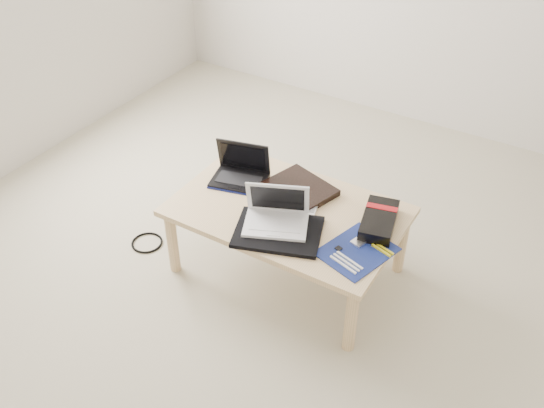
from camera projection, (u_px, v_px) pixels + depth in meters
The scene contains 13 objects.
ground at pixel (278, 288), 3.07m from camera, with size 4.00×4.00×0.00m, color #AFA68E.
coffee_table at pixel (287, 217), 2.97m from camera, with size 1.10×0.70×0.40m.
book at pixel (299, 189), 3.04m from camera, with size 0.39×0.35×0.03m.
netbook at pixel (240, 173), 3.11m from camera, with size 0.32×0.26×0.20m.
tablet at pixel (279, 211), 2.92m from camera, with size 0.28×0.25×0.01m.
remote at pixel (314, 203), 2.97m from camera, with size 0.10×0.23×0.02m.
neoprene_sleeve at pixel (278, 232), 2.79m from camera, with size 0.39×0.29×0.02m, color black.
white_laptop at pixel (276, 215), 2.80m from camera, with size 0.35×0.31×0.20m.
motherboard at pixel (357, 251), 2.70m from camera, with size 0.33×0.38×0.01m.
gpu_box at pixel (379, 221), 2.82m from camera, with size 0.21×0.32×0.07m.
cable_coil at pixel (262, 205), 2.96m from camera, with size 0.10×0.10×0.01m, color black.
floor_cable_coil at pixel (147, 243), 3.34m from camera, with size 0.17×0.17×0.01m, color black.
floor_cable_trail at pixel (175, 243), 3.34m from camera, with size 0.01×0.01×0.35m, color black.
Camera 1 is at (1.10, -1.87, 2.22)m, focal length 40.00 mm.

